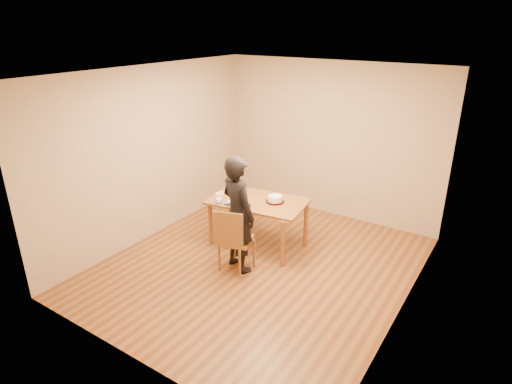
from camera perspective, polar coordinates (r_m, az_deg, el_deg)
The scene contains 16 objects.
room_shell at distance 5.95m, azimuth 2.20°, elevation 2.86°, with size 4.00×4.50×2.70m.
dining_table at distance 6.51m, azimuth 0.24°, elevation -1.25°, with size 1.45×0.86×0.04m, color brown.
dining_chair at distance 5.98m, azimuth -2.62°, elevation -6.48°, with size 0.41×0.41×0.04m, color brown.
cake_plate at distance 6.44m, azimuth 2.54°, elevation -1.26°, with size 0.27×0.27×0.02m, color red.
cake at distance 6.42m, azimuth 2.55°, elevation -0.89°, with size 0.22×0.22×0.07m, color white.
frosting_dome at distance 6.40m, azimuth 2.56°, elevation -0.49°, with size 0.22×0.22×0.03m, color white.
frosting_tub at distance 6.30m, azimuth -3.48°, elevation -1.55°, with size 0.09×0.09×0.08m, color white.
frosting_lid at distance 6.43m, azimuth -5.03°, elevation -1.44°, with size 0.10×0.10×0.01m, color #1A19A3.
frosting_dollop at distance 6.42m, azimuth -5.03°, elevation -1.33°, with size 0.04×0.04×0.02m, color white.
ramekin_green at distance 6.49m, azimuth -5.00°, elevation -1.02°, with size 0.09×0.09×0.04m, color white.
ramekin_yellow at distance 6.73m, azimuth -4.65°, elevation -0.15°, with size 0.09×0.09×0.04m, color white.
ramekin_multi at distance 6.71m, azimuth -5.13°, elevation -0.27°, with size 0.08×0.08×0.04m, color white.
candy_box_pink at distance 7.13m, azimuth -2.45°, elevation 1.09°, with size 0.12×0.06×0.02m, color #E93796.
candy_box_green at distance 7.13m, azimuth -2.47°, elevation 1.25°, with size 0.13×0.07×0.02m, color green.
spatula at distance 6.32m, azimuth -3.71°, elevation -1.80°, with size 0.16×0.02×0.01m, color black.
person at distance 5.84m, azimuth -2.43°, elevation -2.99°, with size 0.61×0.40×1.67m, color black.
Camera 1 is at (2.89, -4.48, 3.30)m, focal length 30.00 mm.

